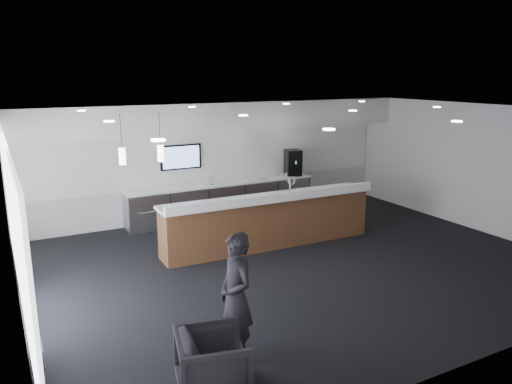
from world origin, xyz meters
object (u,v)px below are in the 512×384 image
service_counter (269,220)px  coffee_machine (293,162)px  lounge_guest (236,297)px  armchair (213,363)px

service_counter → coffee_machine: (2.11, 2.41, 0.72)m
coffee_machine → lounge_guest: lounge_guest is taller
service_counter → armchair: service_counter is taller
service_counter → coffee_machine: size_ratio=6.92×
armchair → lounge_guest: 0.94m
armchair → lounge_guest: size_ratio=0.49×
service_counter → lounge_guest: bearing=-124.0°
coffee_machine → armchair: coffee_machine is taller
armchair → lounge_guest: lounge_guest is taller
service_counter → coffee_machine: coffee_machine is taller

